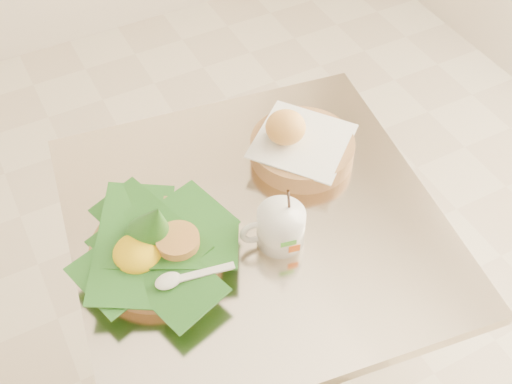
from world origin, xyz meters
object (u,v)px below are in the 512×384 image
rice_basket (155,246)px  coffee_mug (280,227)px  bread_basket (299,145)px  cafe_table (255,282)px

rice_basket → coffee_mug: 0.23m
rice_basket → bread_basket: (0.36, 0.11, -0.01)m
rice_basket → bread_basket: 0.38m
cafe_table → bread_basket: bearing=33.8°
cafe_table → bread_basket: 0.32m
coffee_mug → bread_basket: bearing=50.3°
rice_basket → bread_basket: size_ratio=1.14×
bread_basket → coffee_mug: bearing=-129.7°
rice_basket → coffee_mug: bearing=-17.1°
rice_basket → cafe_table: bearing=-0.2°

